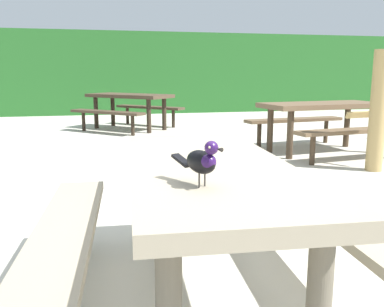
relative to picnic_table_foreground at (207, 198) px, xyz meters
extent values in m
plane|color=beige|center=(0.13, 0.15, -0.56)|extent=(60.00, 60.00, 0.00)
cube|color=#235B23|center=(0.13, 11.13, 0.61)|extent=(28.00, 1.91, 2.34)
cube|color=gray|center=(0.00, 0.00, 0.15)|extent=(0.89, 1.85, 0.07)
cylinder|color=#635B4C|center=(-0.22, 0.72, -0.22)|extent=(0.09, 0.09, 0.67)
cylinder|color=#635B4C|center=(0.32, 0.68, -0.22)|extent=(0.09, 0.09, 0.67)
cube|color=gray|center=(-0.70, 0.05, -0.14)|extent=(0.40, 1.73, 0.05)
cylinder|color=#635B4C|center=(-0.65, 0.69, -0.36)|extent=(0.07, 0.07, 0.39)
cube|color=gray|center=(0.70, -0.05, -0.14)|extent=(0.40, 1.73, 0.05)
cylinder|color=#635B4C|center=(0.74, 0.59, -0.36)|extent=(0.07, 0.07, 0.39)
ellipsoid|color=black|center=(-0.14, -0.43, 0.28)|extent=(0.13, 0.17, 0.09)
ellipsoid|color=#2D144C|center=(-0.13, -0.47, 0.29)|extent=(0.08, 0.09, 0.06)
sphere|color=#2D144C|center=(-0.12, -0.49, 0.34)|extent=(0.05, 0.05, 0.05)
sphere|color=#EAE08C|center=(-0.10, -0.49, 0.35)|extent=(0.01, 0.01, 0.01)
sphere|color=#EAE08C|center=(-0.13, -0.51, 0.35)|extent=(0.01, 0.01, 0.01)
cone|color=black|center=(-0.10, -0.53, 0.34)|extent=(0.03, 0.03, 0.02)
cube|color=black|center=(-0.20, -0.33, 0.27)|extent=(0.08, 0.10, 0.04)
cylinder|color=#47423D|center=(-0.13, -0.43, 0.21)|extent=(0.01, 0.01, 0.05)
cylinder|color=#47423D|center=(-0.15, -0.45, 0.21)|extent=(0.01, 0.01, 0.05)
cube|color=brown|center=(2.72, 3.62, 0.15)|extent=(1.88, 0.97, 0.07)
cylinder|color=#423324|center=(3.45, 3.44, -0.22)|extent=(0.09, 0.09, 0.67)
cylinder|color=#423324|center=(3.38, 3.96, -0.22)|extent=(0.09, 0.09, 0.67)
cylinder|color=#423324|center=(2.05, 3.27, -0.22)|extent=(0.09, 0.09, 0.67)
cylinder|color=#423324|center=(1.99, 3.79, -0.22)|extent=(0.09, 0.09, 0.67)
cube|color=brown|center=(2.80, 2.92, -0.14)|extent=(1.73, 0.49, 0.05)
cylinder|color=#423324|center=(2.17, 2.84, -0.36)|extent=(0.07, 0.07, 0.39)
cube|color=brown|center=(2.63, 4.31, -0.14)|extent=(1.73, 0.49, 0.05)
cylinder|color=#423324|center=(3.27, 4.39, -0.36)|extent=(0.07, 0.07, 0.39)
cylinder|color=#423324|center=(2.00, 4.23, -0.36)|extent=(0.07, 0.07, 0.39)
cube|color=#473828|center=(0.16, 6.90, 0.15)|extent=(1.82, 1.79, 0.07)
cylinder|color=#2E241A|center=(0.48, 6.22, -0.22)|extent=(0.09, 0.09, 0.67)
cylinder|color=#2E241A|center=(0.85, 6.61, -0.22)|extent=(0.09, 0.09, 0.67)
cylinder|color=#2E241A|center=(-0.53, 7.20, -0.22)|extent=(0.09, 0.09, 0.67)
cylinder|color=#2E241A|center=(-0.17, 7.58, -0.22)|extent=(0.09, 0.09, 0.67)
cube|color=#473828|center=(-0.33, 6.40, -0.14)|extent=(1.43, 1.39, 0.05)
cylinder|color=#2E241A|center=(0.13, 5.95, -0.36)|extent=(0.07, 0.07, 0.39)
cylinder|color=#2E241A|center=(-0.79, 6.84, -0.36)|extent=(0.07, 0.07, 0.39)
cube|color=#473828|center=(0.64, 7.41, -0.14)|extent=(1.43, 1.39, 0.05)
cylinder|color=#2E241A|center=(1.10, 6.96, -0.36)|extent=(0.07, 0.07, 0.39)
cylinder|color=#2E241A|center=(0.18, 7.85, -0.36)|extent=(0.07, 0.07, 0.39)
cylinder|color=tan|center=(2.74, 2.39, 0.16)|extent=(0.19, 0.19, 1.44)
cube|color=tan|center=(2.70, 2.65, 0.10)|extent=(0.44, 0.12, 0.09)
camera|label=1|loc=(-0.52, -1.92, 0.61)|focal=38.83mm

